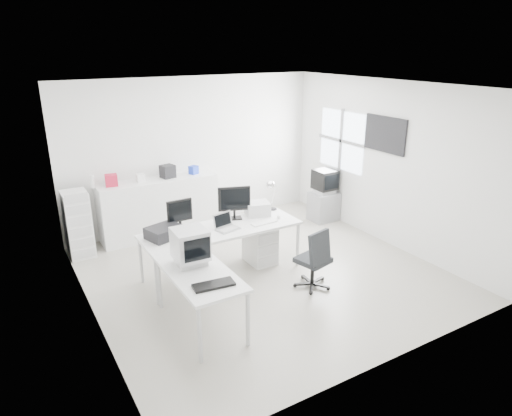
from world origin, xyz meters
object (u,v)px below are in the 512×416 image
lcd_monitor_small (180,215)px  tv_cabinet (324,206)px  main_desk (222,251)px  drawer_pedestal (260,245)px  laptop (228,223)px  sideboard (160,207)px  crt_tv (325,182)px  filing_cabinet (78,224)px  office_chair (313,257)px  inkjet_printer (164,232)px  lcd_monitor_large (234,203)px  side_desk (201,299)px  crt_monitor (190,245)px  laser_printer (257,209)px

lcd_monitor_small → tv_cabinet: bearing=11.5°
main_desk → drawer_pedestal: size_ratio=4.00×
drawer_pedestal → laptop: laptop is taller
lcd_monitor_small → sideboard: bearing=80.1°
crt_tv → filing_cabinet: size_ratio=0.45×
office_chair → inkjet_printer: bearing=134.2°
main_desk → lcd_monitor_small: bearing=155.6°
lcd_monitor_large → office_chair: lcd_monitor_large is taller
side_desk → main_desk: bearing=52.3°
drawer_pedestal → lcd_monitor_large: bearing=150.3°
inkjet_printer → filing_cabinet: size_ratio=0.42×
crt_monitor → drawer_pedestal: bearing=32.5°
crt_monitor → filing_cabinet: (-0.89, 2.63, -0.45)m
sideboard → lcd_monitor_large: bearing=-69.1°
laptop → tv_cabinet: 2.99m
main_desk → filing_cabinet: filing_cabinet is taller
office_chair → sideboard: 3.21m
drawer_pedestal → laptop: (-0.65, -0.15, 0.56)m
office_chair → main_desk: bearing=118.9°
drawer_pedestal → laser_printer: bearing=73.6°
side_desk → lcd_monitor_large: bearing=48.4°
lcd_monitor_large → laser_printer: bearing=14.3°
laptop → office_chair: bearing=-58.3°
laptop → crt_monitor: bearing=-152.6°
main_desk → tv_cabinet: bearing=20.2°
crt_tv → crt_monitor: bearing=-152.7°
main_desk → crt_tv: 2.97m
lcd_monitor_small → lcd_monitor_large: (0.90, 0.00, 0.02)m
main_desk → crt_monitor: bearing=-135.0°
lcd_monitor_small → sideboard: (0.25, 1.70, -0.46)m
office_chair → crt_tv: crt_tv is taller
laser_printer → crt_tv: size_ratio=0.74×
lcd_monitor_large → lcd_monitor_small: bearing=-161.4°
laptop → tv_cabinet: bearing=9.9°
crt_monitor → tv_cabinet: size_ratio=0.89×
drawer_pedestal → lcd_monitor_small: bearing=170.9°
side_desk → laptop: 1.43m
laser_printer → tv_cabinet: (2.01, 0.79, -0.57)m
tv_cabinet → sideboard: bearing=163.0°
laptop → office_chair: (0.89, -0.92, -0.40)m
drawer_pedestal → laser_printer: (0.05, 0.17, 0.56)m
inkjet_printer → lcd_monitor_small: size_ratio=0.97×
laptop → lcd_monitor_small: bearing=137.3°
laser_printer → office_chair: bearing=-65.5°
crt_tv → sideboard: size_ratio=0.23×
drawer_pedestal → inkjet_printer: 1.64m
main_desk → side_desk: 1.39m
lcd_monitor_large → crt_tv: (2.41, 0.76, -0.21)m
lcd_monitor_small → crt_monitor: (-0.30, -1.10, 0.01)m
main_desk → filing_cabinet: size_ratio=2.17×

